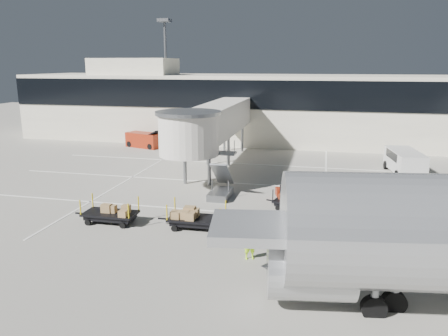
{
  "coord_description": "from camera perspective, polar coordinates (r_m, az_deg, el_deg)",
  "views": [
    {
      "loc": [
        5.58,
        -24.15,
        9.38
      ],
      "look_at": [
        -1.31,
        5.79,
        2.0
      ],
      "focal_mm": 35.0,
      "sensor_mm": 36.0,
      "label": 1
    }
  ],
  "objects": [
    {
      "name": "ground",
      "position": [
        26.5,
        -0.05,
        -7.22
      ],
      "size": [
        140.0,
        140.0,
        0.0
      ],
      "primitive_type": "plane",
      "color": "#BAB7A7",
      "rests_on": "ground"
    },
    {
      "name": "belt_loader",
      "position": [
        50.89,
        -10.36,
        3.61
      ],
      "size": [
        4.81,
        3.03,
        2.18
      ],
      "rotation": [
        0.0,
        0.0,
        -0.33
      ],
      "color": "maroon",
      "rests_on": "ground"
    },
    {
      "name": "minivan",
      "position": [
        40.88,
        22.48,
        0.97
      ],
      "size": [
        2.96,
        5.66,
        2.05
      ],
      "rotation": [
        0.0,
        0.0,
        0.13
      ],
      "color": "silver",
      "rests_on": "ground"
    },
    {
      "name": "jet_bridge",
      "position": [
        37.99,
        -1.73,
        5.79
      ],
      "size": [
        5.7,
        20.4,
        6.03
      ],
      "color": "silver",
      "rests_on": "ground"
    },
    {
      "name": "box_cart_near",
      "position": [
        25.62,
        -3.63,
        -6.58
      ],
      "size": [
        4.03,
        1.69,
        1.57
      ],
      "rotation": [
        0.0,
        0.0,
        0.02
      ],
      "color": "black",
      "rests_on": "ground"
    },
    {
      "name": "lane_markings",
      "position": [
        35.33,
        2.3,
        -1.89
      ],
      "size": [
        40.0,
        30.0,
        0.02
      ],
      "color": "white",
      "rests_on": "ground"
    },
    {
      "name": "box_cart_far",
      "position": [
        27.25,
        -14.45,
        -5.81
      ],
      "size": [
        3.94,
        1.61,
        1.54
      ],
      "rotation": [
        0.0,
        0.0,
        0.01
      ],
      "color": "black",
      "rests_on": "ground"
    },
    {
      "name": "ground_worker",
      "position": [
        21.65,
        3.43,
        -9.64
      ],
      "size": [
        0.75,
        0.62,
        1.76
      ],
      "primitive_type": "imported",
      "rotation": [
        0.0,
        0.0,
        0.37
      ],
      "color": "#B2F91A",
      "rests_on": "ground"
    },
    {
      "name": "terminal",
      "position": [
        54.67,
        6.73,
        7.88
      ],
      "size": [
        64.0,
        12.11,
        15.2
      ],
      "color": "#EEE9CD",
      "rests_on": "ground"
    },
    {
      "name": "suitcase_cart",
      "position": [
        29.04,
        9.14,
        -4.49
      ],
      "size": [
        3.57,
        2.16,
        1.37
      ],
      "rotation": [
        0.0,
        0.0,
        -0.28
      ],
      "color": "black",
      "rests_on": "ground"
    },
    {
      "name": "baggage_tug",
      "position": [
        31.37,
        8.87,
        -3.07
      ],
      "size": [
        2.36,
        1.83,
        1.42
      ],
      "rotation": [
        0.0,
        0.0,
        0.25
      ],
      "color": "maroon",
      "rests_on": "ground"
    }
  ]
}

